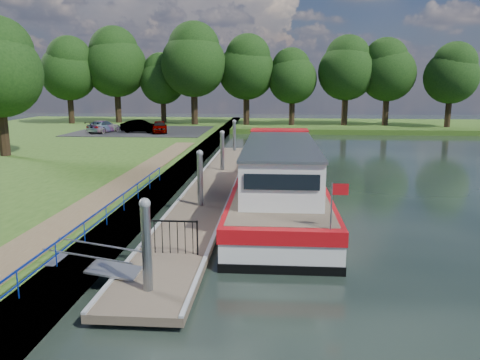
# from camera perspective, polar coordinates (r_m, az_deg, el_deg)

# --- Properties ---
(ground) EXTENTS (160.00, 160.00, 0.00)m
(ground) POSITION_cam_1_polar(r_m,az_deg,el_deg) (13.78, -10.48, -13.65)
(ground) COLOR black
(ground) RESTS_ON ground
(bank_edge) EXTENTS (1.10, 90.00, 0.78)m
(bank_edge) POSITION_cam_1_polar(r_m,az_deg,el_deg) (28.19, -7.88, 0.38)
(bank_edge) COLOR #473D2D
(bank_edge) RESTS_ON ground
(far_bank) EXTENTS (60.00, 18.00, 0.60)m
(far_bank) POSITION_cam_1_polar(r_m,az_deg,el_deg) (64.84, 12.00, 6.50)
(far_bank) COLOR #2C4E16
(far_bank) RESTS_ON ground
(footpath) EXTENTS (1.60, 40.00, 0.05)m
(footpath) POSITION_cam_1_polar(r_m,az_deg,el_deg) (22.05, -16.42, -2.06)
(footpath) COLOR brown
(footpath) RESTS_ON riverbank
(carpark) EXTENTS (14.00, 12.00, 0.06)m
(carpark) POSITION_cam_1_polar(r_m,az_deg,el_deg) (52.28, -11.74, 5.88)
(carpark) COLOR black
(carpark) RESTS_ON riverbank
(blue_fence) EXTENTS (0.04, 18.04, 0.72)m
(blue_fence) POSITION_cam_1_polar(r_m,az_deg,el_deg) (16.83, -17.18, -4.50)
(blue_fence) COLOR #0C2DBF
(blue_fence) RESTS_ON riverbank
(pontoon) EXTENTS (2.50, 30.00, 0.56)m
(pontoon) POSITION_cam_1_polar(r_m,az_deg,el_deg) (25.87, -3.26, -1.00)
(pontoon) COLOR brown
(pontoon) RESTS_ON ground
(mooring_piles) EXTENTS (0.30, 27.30, 3.55)m
(mooring_piles) POSITION_cam_1_polar(r_m,az_deg,el_deg) (25.65, -3.29, 1.38)
(mooring_piles) COLOR gray
(mooring_piles) RESTS_ON ground
(gangway) EXTENTS (2.58, 1.00, 0.92)m
(gangway) POSITION_cam_1_polar(r_m,az_deg,el_deg) (14.52, -17.26, -9.96)
(gangway) COLOR #A5A8AD
(gangway) RESTS_ON ground
(gate_panel) EXTENTS (1.85, 0.05, 1.15)m
(gate_panel) POSITION_cam_1_polar(r_m,az_deg,el_deg) (15.34, -8.57, -6.30)
(gate_panel) COLOR black
(gate_panel) RESTS_ON ground
(barge) EXTENTS (4.36, 21.15, 4.78)m
(barge) POSITION_cam_1_polar(r_m,az_deg,el_deg) (24.60, 4.78, 0.47)
(barge) COLOR black
(barge) RESTS_ON ground
(horizon_trees) EXTENTS (54.38, 10.03, 12.87)m
(horizon_trees) POSITION_cam_1_polar(r_m,az_deg,el_deg) (60.94, -0.41, 13.63)
(horizon_trees) COLOR #332316
(horizon_trees) RESTS_ON ground
(car_a) EXTENTS (2.31, 3.95, 1.26)m
(car_a) POSITION_cam_1_polar(r_m,az_deg,el_deg) (49.57, -9.77, 6.42)
(car_a) COLOR #999999
(car_a) RESTS_ON carpark
(car_b) EXTENTS (4.08, 1.76, 1.31)m
(car_b) POSITION_cam_1_polar(r_m,az_deg,el_deg) (50.30, -12.07, 6.43)
(car_b) COLOR #999999
(car_b) RESTS_ON carpark
(car_c) EXTENTS (2.74, 4.63, 1.26)m
(car_c) POSITION_cam_1_polar(r_m,az_deg,el_deg) (51.35, -16.32, 6.29)
(car_c) COLOR #999999
(car_c) RESTS_ON carpark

